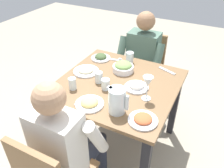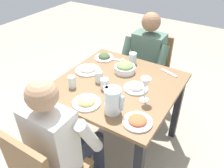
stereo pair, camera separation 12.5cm
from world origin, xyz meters
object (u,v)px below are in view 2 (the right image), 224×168
(plate_beans, at_px, (88,70))
(water_glass_near_right, at_px, (99,77))
(water_glass_center, at_px, (133,58))
(wine_glass, at_px, (145,85))
(plate_fries, at_px, (87,101))
(salt_shaker, at_px, (123,61))
(water_pitcher, at_px, (113,101))
(plate_yoghurt, at_px, (136,87))
(dining_table, at_px, (118,95))
(chair_far, at_px, (150,68))
(diner_far, at_px, (144,64))
(plate_dolmas, at_px, (104,57))
(diner_near, at_px, (62,139))
(water_glass_near_left, at_px, (105,84))
(salad_bowl, at_px, (125,68))
(water_glass_far_right, at_px, (72,82))
(plate_rice_curry, at_px, (137,121))

(plate_beans, height_order, water_glass_near_right, water_glass_near_right)
(water_glass_center, xyz_separation_m, wine_glass, (0.34, -0.46, 0.09))
(plate_fries, relative_size, salt_shaker, 3.89)
(water_pitcher, distance_m, plate_fries, 0.22)
(plate_yoghurt, relative_size, wine_glass, 0.99)
(water_glass_center, bearing_deg, dining_table, -81.41)
(water_pitcher, bearing_deg, chair_far, 99.63)
(dining_table, relative_size, water_glass_center, 9.06)
(diner_far, relative_size, plate_dolmas, 6.14)
(plate_dolmas, height_order, plate_yoghurt, plate_yoghurt)
(water_glass_near_right, bearing_deg, water_glass_center, 77.93)
(diner_near, distance_m, water_glass_center, 1.01)
(water_pitcher, height_order, plate_beans, water_pitcher)
(plate_yoghurt, height_order, water_glass_near_right, water_glass_near_right)
(water_glass_center, bearing_deg, water_glass_near_right, -102.07)
(water_glass_near_left, bearing_deg, plate_dolmas, 123.94)
(diner_near, relative_size, plate_dolmas, 6.14)
(diner_near, bearing_deg, salad_bowl, 87.88)
(plate_dolmas, height_order, water_glass_near_left, water_glass_near_left)
(water_glass_near_right, distance_m, water_glass_far_right, 0.22)
(water_glass_near_right, bearing_deg, dining_table, 21.67)
(salt_shaker, bearing_deg, water_glass_near_right, -92.96)
(diner_near, distance_m, diner_far, 1.24)
(plate_fries, xyz_separation_m, water_glass_near_right, (-0.09, 0.29, 0.03))
(salad_bowl, relative_size, water_glass_far_right, 1.92)
(plate_beans, xyz_separation_m, water_glass_near_left, (0.28, -0.15, 0.03))
(salad_bowl, bearing_deg, water_glass_center, 94.35)
(water_glass_center, bearing_deg, plate_rice_curry, -60.06)
(salt_shaker, bearing_deg, diner_far, 74.82)
(plate_fries, xyz_separation_m, water_glass_center, (0.00, 0.72, 0.03))
(water_glass_near_left, height_order, salt_shaker, water_glass_near_left)
(chair_far, relative_size, diner_far, 0.74)
(plate_yoghurt, bearing_deg, salt_shaker, 134.06)
(water_glass_near_right, bearing_deg, wine_glass, -4.36)
(water_glass_near_right, xyz_separation_m, wine_glass, (0.43, -0.03, 0.09))
(diner_near, bearing_deg, water_glass_near_left, 87.48)
(wine_glass, bearing_deg, salad_bowl, 138.70)
(plate_beans, relative_size, water_glass_near_right, 2.39)
(plate_yoghurt, distance_m, plate_fries, 0.42)
(chair_far, bearing_deg, wine_glass, -70.39)
(chair_far, distance_m, water_pitcher, 1.22)
(plate_beans, bearing_deg, plate_rice_curry, -28.05)
(water_glass_near_right, relative_size, water_glass_near_left, 1.05)
(plate_yoghurt, xyz_separation_m, plate_fries, (-0.22, -0.35, -0.00))
(plate_beans, distance_m, salt_shaker, 0.34)
(diner_near, xyz_separation_m, salt_shaker, (-0.06, 0.93, 0.15))
(chair_far, xyz_separation_m, water_pitcher, (0.19, -1.14, 0.37))
(plate_beans, relative_size, plate_fries, 1.08)
(dining_table, xyz_separation_m, water_glass_center, (-0.06, 0.37, 0.17))
(water_pitcher, relative_size, plate_rice_curry, 0.94)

